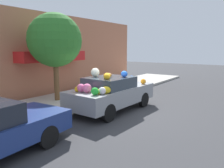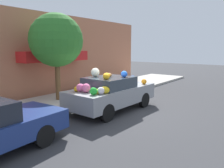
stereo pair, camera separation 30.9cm
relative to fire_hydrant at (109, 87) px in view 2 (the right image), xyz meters
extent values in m
plane|color=#38383A|center=(-2.04, -1.77, -0.49)|extent=(60.00, 60.00, 0.00)
cube|color=#B2ADA3|center=(-2.04, 0.93, -0.42)|extent=(24.00, 3.20, 0.14)
cube|color=#B26B4C|center=(-2.04, 3.18, 1.79)|extent=(18.00, 0.30, 4.55)
cube|color=red|center=(-1.49, 2.58, 1.68)|extent=(4.13, 0.90, 0.55)
cylinder|color=brown|center=(-2.57, 1.11, 0.64)|extent=(0.24, 0.24, 1.96)
sphere|color=#2D7228|center=(-2.57, 1.11, 2.49)|extent=(2.49, 2.49, 2.49)
cylinder|color=#B2B2B7|center=(0.00, 0.00, -0.07)|extent=(0.20, 0.20, 0.55)
sphere|color=#B2B2B7|center=(0.00, 0.00, 0.26)|extent=(0.18, 0.18, 0.18)
cube|color=gray|center=(-2.04, -1.76, 0.17)|extent=(4.16, 1.92, 0.67)
cube|color=#333D47|center=(-2.21, -1.75, 0.72)|extent=(1.90, 1.63, 0.44)
cylinder|color=black|center=(-0.75, -0.99, -0.16)|extent=(0.66, 0.20, 0.65)
cylinder|color=black|center=(-0.80, -2.62, -0.16)|extent=(0.66, 0.20, 0.65)
cylinder|color=black|center=(-3.29, -0.90, -0.16)|extent=(0.66, 0.20, 0.65)
cylinder|color=black|center=(-3.34, -2.53, -0.16)|extent=(0.66, 0.20, 0.65)
sphere|color=yellow|center=(-3.48, -2.22, 0.60)|extent=(0.23, 0.23, 0.19)
ellipsoid|color=#905C2B|center=(-2.18, -1.65, 1.03)|extent=(0.41, 0.41, 0.16)
ellipsoid|color=blue|center=(-1.84, -2.23, 1.07)|extent=(0.42, 0.42, 0.26)
ellipsoid|color=orange|center=(-2.59, -1.91, 1.06)|extent=(0.32, 0.34, 0.22)
sphere|color=blue|center=(-0.68, -1.39, 0.63)|extent=(0.34, 0.34, 0.26)
ellipsoid|color=yellow|center=(-3.23, -2.34, 0.63)|extent=(0.39, 0.44, 0.26)
sphere|color=white|center=(-3.43, -2.32, 0.63)|extent=(0.32, 0.32, 0.26)
ellipsoid|color=gold|center=(-3.64, -1.29, 0.61)|extent=(0.23, 0.20, 0.21)
sphere|color=yellow|center=(-0.27, -1.76, 0.61)|extent=(0.22, 0.22, 0.21)
sphere|color=green|center=(-3.68, -2.19, 0.64)|extent=(0.34, 0.34, 0.27)
ellipsoid|color=gold|center=(-2.84, -2.09, 1.05)|extent=(0.22, 0.28, 0.22)
ellipsoid|color=white|center=(-2.47, -1.21, 1.13)|extent=(0.44, 0.46, 0.37)
sphere|color=pink|center=(-3.52, -1.67, 0.67)|extent=(0.46, 0.46, 0.33)
sphere|color=blue|center=(-1.94, -2.28, 1.04)|extent=(0.24, 0.24, 0.18)
ellipsoid|color=white|center=(-1.20, -1.86, 0.60)|extent=(0.28, 0.28, 0.19)
sphere|color=pink|center=(-3.56, -1.42, 0.66)|extent=(0.43, 0.43, 0.31)
ellipsoid|color=blue|center=(-0.41, -1.76, 0.67)|extent=(0.38, 0.39, 0.33)
ellipsoid|color=black|center=(-0.84, -1.29, 0.61)|extent=(0.22, 0.21, 0.21)
sphere|color=orange|center=(-0.57, -2.46, 0.62)|extent=(0.31, 0.31, 0.24)
cylinder|color=black|center=(-6.03, -0.92, -0.19)|extent=(0.62, 0.22, 0.61)
cylinder|color=black|center=(-5.94, -2.46, -0.19)|extent=(0.62, 0.22, 0.61)
camera|label=1|loc=(-9.42, -6.99, 2.12)|focal=35.00mm
camera|label=2|loc=(-9.23, -7.24, 2.12)|focal=35.00mm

